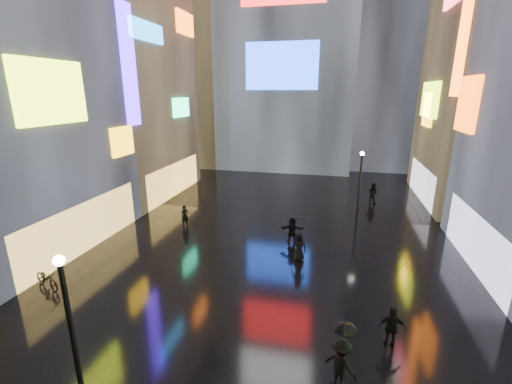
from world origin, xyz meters
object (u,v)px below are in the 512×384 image
(lamp_far, at_px, (360,182))
(pedestrian_3, at_px, (392,327))
(lamp_near, at_px, (71,329))
(bicycle, at_px, (47,278))

(lamp_far, xyz_separation_m, pedestrian_3, (0.61, -13.63, -2.10))
(lamp_near, relative_size, lamp_far, 1.00)
(lamp_near, bearing_deg, lamp_far, 64.85)
(lamp_far, height_order, pedestrian_3, lamp_far)
(bicycle, bearing_deg, lamp_far, -29.11)
(pedestrian_3, height_order, bicycle, pedestrian_3)
(lamp_far, distance_m, pedestrian_3, 13.81)
(lamp_near, relative_size, pedestrian_3, 3.08)
(pedestrian_3, distance_m, bicycle, 15.88)
(lamp_near, distance_m, lamp_far, 20.59)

